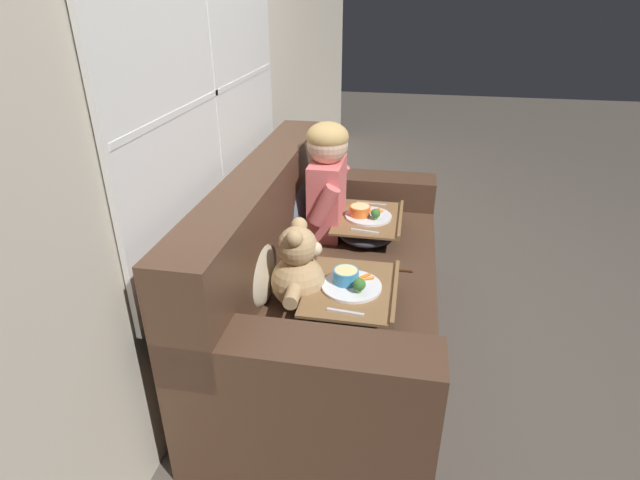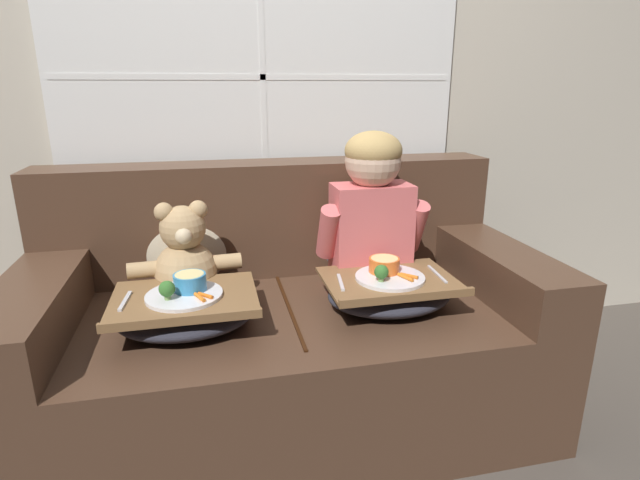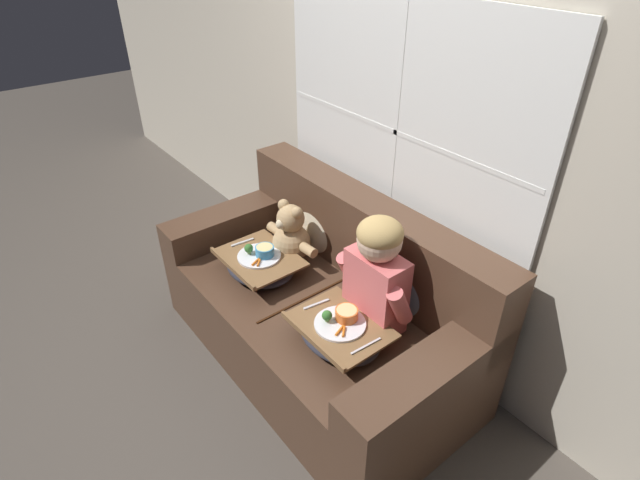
{
  "view_description": "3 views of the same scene",
  "coord_description": "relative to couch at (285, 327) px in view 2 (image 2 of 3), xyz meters",
  "views": [
    {
      "loc": [
        -2.08,
        -0.3,
        1.68
      ],
      "look_at": [
        -0.05,
        0.07,
        0.62
      ],
      "focal_mm": 28.0,
      "sensor_mm": 36.0,
      "label": 1
    },
    {
      "loc": [
        -0.25,
        -1.67,
        1.24
      ],
      "look_at": [
        0.12,
        -0.04,
        0.71
      ],
      "focal_mm": 28.0,
      "sensor_mm": 36.0,
      "label": 2
    },
    {
      "loc": [
        1.67,
        -1.28,
        2.21
      ],
      "look_at": [
        -0.03,
        0.06,
        0.79
      ],
      "focal_mm": 28.0,
      "sensor_mm": 36.0,
      "label": 3
    }
  ],
  "objects": [
    {
      "name": "ground_plane",
      "position": [
        0.0,
        -0.06,
        -0.34
      ],
      "size": [
        14.0,
        14.0,
        0.0
      ],
      "primitive_type": "plane",
      "color": "#4C443D"
    },
    {
      "name": "wall_back_with_window",
      "position": [
        0.0,
        0.52,
        0.96
      ],
      "size": [
        8.0,
        0.08,
        2.6
      ],
      "color": "beige",
      "rests_on": "ground_plane"
    },
    {
      "name": "couch",
      "position": [
        0.0,
        0.0,
        0.0
      ],
      "size": [
        1.86,
        0.95,
        0.94
      ],
      "color": "#4C3323",
      "rests_on": "ground_plane"
    },
    {
      "name": "throw_pillow_behind_child",
      "position": [
        0.35,
        0.22,
        0.31
      ],
      "size": [
        0.38,
        0.18,
        0.39
      ],
      "color": "slate",
      "rests_on": "couch"
    },
    {
      "name": "throw_pillow_behind_teddy",
      "position": [
        -0.35,
        0.22,
        0.31
      ],
      "size": [
        0.36,
        0.17,
        0.38
      ],
      "color": "#C1B293",
      "rests_on": "couch"
    },
    {
      "name": "child_figure",
      "position": [
        0.35,
        0.04,
        0.46
      ],
      "size": [
        0.43,
        0.22,
        0.61
      ],
      "color": "#DB6666",
      "rests_on": "couch"
    },
    {
      "name": "teddy_bear",
      "position": [
        -0.35,
        0.04,
        0.29
      ],
      "size": [
        0.41,
        0.28,
        0.38
      ],
      "color": "tan",
      "rests_on": "couch"
    },
    {
      "name": "lap_tray_child",
      "position": [
        0.35,
        -0.18,
        0.19
      ],
      "size": [
        0.47,
        0.36,
        0.18
      ],
      "color": "#2D2D38",
      "rests_on": "child_figure"
    },
    {
      "name": "lap_tray_teddy",
      "position": [
        -0.35,
        -0.18,
        0.19
      ],
      "size": [
        0.47,
        0.37,
        0.18
      ],
      "color": "#2D2D38",
      "rests_on": "teddy_bear"
    }
  ]
}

